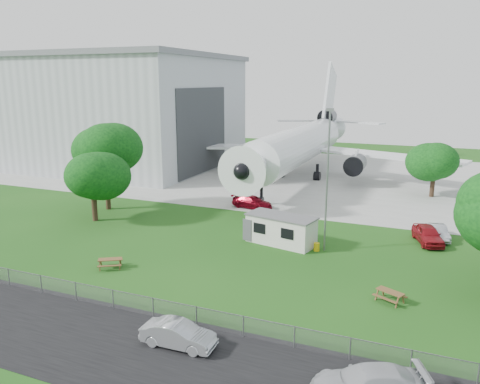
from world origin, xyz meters
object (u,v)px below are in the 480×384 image
at_px(hangar, 103,109).
at_px(picnic_west, 111,268).
at_px(picnic_east, 389,302).
at_px(airliner, 301,143).
at_px(site_cabin, 281,230).
at_px(car_centre_sedan, 178,335).

height_order(hangar, picnic_west, hangar).
bearing_deg(picnic_east, hangar, 170.70).
bearing_deg(picnic_east, airliner, 139.99).
xyz_separation_m(hangar, site_cabin, (42.20, -29.58, -8.09)).
distance_m(site_cabin, car_centre_sedan, 18.18).
bearing_deg(picnic_west, car_centre_sedan, -67.27).
relative_size(picnic_east, car_centre_sedan, 0.43).
xyz_separation_m(site_cabin, picnic_east, (10.09, -8.18, -1.31)).
xyz_separation_m(site_cabin, picnic_west, (-10.63, -10.50, -1.31)).
relative_size(site_cabin, picnic_west, 3.87).
relative_size(hangar, picnic_west, 23.89).
bearing_deg(picnic_east, picnic_west, -147.07).
bearing_deg(picnic_west, site_cabin, 13.67).
bearing_deg(hangar, picnic_west, -51.77).
xyz_separation_m(hangar, airliner, (35.97, -0.14, -4.14)).
height_order(hangar, airliner, hangar).
bearing_deg(airliner, car_centre_sedan, -82.75).
xyz_separation_m(picnic_west, picnic_east, (20.72, 2.32, 0.00)).
height_order(picnic_west, picnic_east, same).
height_order(hangar, site_cabin, hangar).
height_order(site_cabin, car_centre_sedan, site_cabin).
xyz_separation_m(airliner, picnic_west, (-4.39, -39.94, -5.27)).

